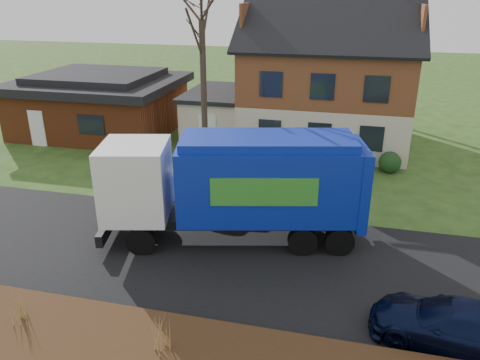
# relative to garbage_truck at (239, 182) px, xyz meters

# --- Properties ---
(ground) EXTENTS (120.00, 120.00, 0.00)m
(ground) POSITION_rel_garbage_truck_xyz_m (0.09, -1.34, -2.27)
(ground) COLOR #294517
(ground) RESTS_ON ground
(road) EXTENTS (80.00, 7.00, 0.02)m
(road) POSITION_rel_garbage_truck_xyz_m (0.09, -1.34, -2.26)
(road) COLOR black
(road) RESTS_ON ground
(main_house) EXTENTS (12.95, 8.95, 9.26)m
(main_house) POSITION_rel_garbage_truck_xyz_m (1.58, 12.57, 1.76)
(main_house) COLOR beige
(main_house) RESTS_ON ground
(ranch_house) EXTENTS (9.80, 8.20, 3.70)m
(ranch_house) POSITION_rel_garbage_truck_xyz_m (-11.91, 11.66, -0.46)
(ranch_house) COLOR brown
(ranch_house) RESTS_ON ground
(garbage_truck) EXTENTS (9.50, 4.52, 3.94)m
(garbage_truck) POSITION_rel_garbage_truck_xyz_m (0.00, 0.00, 0.00)
(garbage_truck) COLOR black
(garbage_truck) RESTS_ON ground
(silver_sedan) EXTENTS (4.60, 2.01, 1.47)m
(silver_sedan) POSITION_rel_garbage_truck_xyz_m (-2.15, 2.91, -1.53)
(silver_sedan) COLOR #9A9EA1
(silver_sedan) RESTS_ON ground
(navy_wagon) EXTENTS (4.58, 2.56, 1.25)m
(navy_wagon) POSITION_rel_garbage_truck_xyz_m (6.70, -4.06, -1.64)
(navy_wagon) COLOR black
(navy_wagon) RESTS_ON ground
(grass_clump_west) EXTENTS (0.30, 0.25, 0.80)m
(grass_clump_west) POSITION_rel_garbage_truck_xyz_m (-4.52, -6.13, -1.57)
(grass_clump_west) COLOR #A38E48
(grass_clump_west) RESTS_ON mulch_verge
(grass_clump_mid) EXTENTS (0.36, 0.29, 1.00)m
(grass_clump_mid) POSITION_rel_garbage_truck_xyz_m (-0.41, -6.24, -1.47)
(grass_clump_mid) COLOR #A37A48
(grass_clump_mid) RESTS_ON mulch_verge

